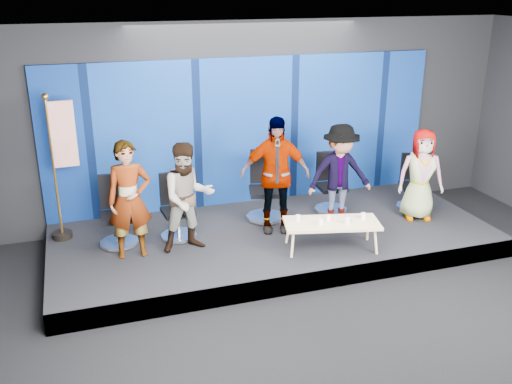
% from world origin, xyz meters
% --- Properties ---
extents(ground, '(10.00, 10.00, 0.00)m').
position_xyz_m(ground, '(0.00, 0.00, 0.00)').
color(ground, black).
rests_on(ground, ground).
extents(room_walls, '(10.02, 8.02, 3.51)m').
position_xyz_m(room_walls, '(0.00, 0.00, 2.43)').
color(room_walls, black).
rests_on(room_walls, ground).
extents(riser, '(7.00, 3.00, 0.30)m').
position_xyz_m(riser, '(0.00, 2.50, 0.15)').
color(riser, black).
rests_on(riser, ground).
extents(backdrop, '(7.00, 0.08, 2.60)m').
position_xyz_m(backdrop, '(0.00, 3.95, 1.60)').
color(backdrop, navy).
rests_on(backdrop, riser).
extents(chair_a, '(0.61, 0.61, 1.07)m').
position_xyz_m(chair_a, '(-2.43, 2.81, 0.65)').
color(chair_a, silver).
rests_on(chair_a, riser).
extents(panelist_a, '(0.64, 0.42, 1.73)m').
position_xyz_m(panelist_a, '(-2.26, 2.33, 1.17)').
color(panelist_a, black).
rests_on(panelist_a, riser).
extents(chair_b, '(0.61, 0.61, 1.02)m').
position_xyz_m(chair_b, '(-1.51, 2.78, 0.63)').
color(chair_b, silver).
rests_on(chair_b, riser).
extents(panelist_b, '(0.84, 0.68, 1.65)m').
position_xyz_m(panelist_b, '(-1.42, 2.28, 1.12)').
color(panelist_b, black).
rests_on(panelist_b, riser).
extents(chair_c, '(0.79, 0.79, 1.16)m').
position_xyz_m(chair_c, '(0.05, 3.07, 0.68)').
color(chair_c, silver).
rests_on(chair_c, riser).
extents(panelist_c, '(1.18, 0.71, 1.88)m').
position_xyz_m(panelist_c, '(0.03, 2.56, 1.24)').
color(panelist_c, black).
rests_on(panelist_c, riser).
extents(chair_d, '(0.62, 0.62, 1.03)m').
position_xyz_m(chair_d, '(1.25, 3.05, 0.64)').
color(chair_d, silver).
rests_on(chair_d, riser).
extents(panelist_d, '(1.12, 0.70, 1.66)m').
position_xyz_m(panelist_d, '(1.16, 2.56, 1.13)').
color(panelist_d, black).
rests_on(panelist_d, riser).
extents(chair_e, '(0.68, 0.68, 0.95)m').
position_xyz_m(chair_e, '(2.69, 2.73, 0.61)').
color(chair_e, silver).
rests_on(chair_e, riser).
extents(panelist_e, '(0.87, 0.70, 1.55)m').
position_xyz_m(panelist_e, '(2.51, 2.26, 1.07)').
color(panelist_e, black).
rests_on(panelist_e, riser).
extents(coffee_table, '(1.51, 0.91, 0.43)m').
position_xyz_m(coffee_table, '(0.60, 1.62, 0.70)').
color(coffee_table, tan).
rests_on(coffee_table, riser).
extents(mug_a, '(0.07, 0.07, 0.09)m').
position_xyz_m(mug_a, '(0.14, 1.82, 0.78)').
color(mug_a, white).
rests_on(mug_a, coffee_table).
extents(mug_b, '(0.08, 0.08, 0.09)m').
position_xyz_m(mug_b, '(0.39, 1.57, 0.78)').
color(mug_b, white).
rests_on(mug_b, coffee_table).
extents(mug_c, '(0.07, 0.07, 0.08)m').
position_xyz_m(mug_c, '(0.57, 1.70, 0.78)').
color(mug_c, white).
rests_on(mug_c, coffee_table).
extents(mug_d, '(0.08, 0.08, 0.09)m').
position_xyz_m(mug_d, '(0.79, 1.50, 0.78)').
color(mug_d, white).
rests_on(mug_d, coffee_table).
extents(mug_e, '(0.08, 0.08, 0.09)m').
position_xyz_m(mug_e, '(1.09, 1.58, 0.78)').
color(mug_e, white).
rests_on(mug_e, coffee_table).
extents(flag_stand, '(0.52, 0.30, 2.29)m').
position_xyz_m(flag_stand, '(-3.14, 3.28, 1.51)').
color(flag_stand, black).
rests_on(flag_stand, riser).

